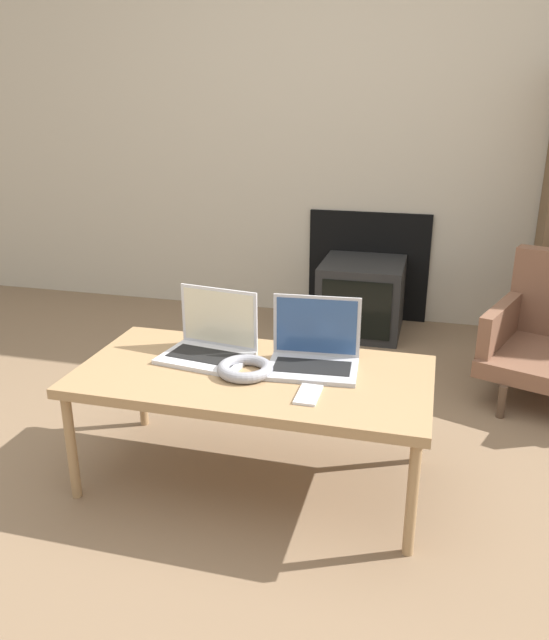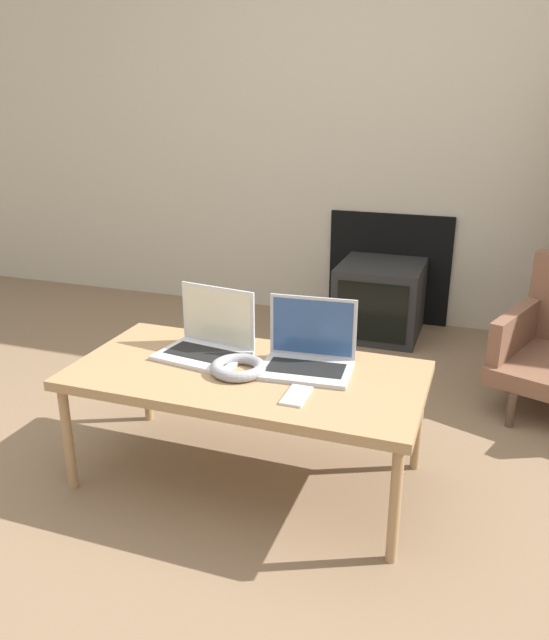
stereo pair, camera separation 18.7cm
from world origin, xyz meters
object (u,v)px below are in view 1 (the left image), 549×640
object	(u,v)px
laptop_right	(314,352)
laptop_left	(211,342)
headphones	(245,369)
phone	(308,395)
tv	(362,297)

from	to	relation	value
laptop_right	laptop_left	bearing A→B (deg)	175.47
laptop_left	headphones	bearing A→B (deg)	-28.09
laptop_right	phone	world-z (taller)	laptop_right
laptop_left	laptop_right	size ratio (longest dim) A/B	1.04
headphones	tv	distance (m)	1.75
phone	laptop_right	bearing A→B (deg)	97.44
laptop_left	tv	size ratio (longest dim) A/B	0.67
phone	tv	distance (m)	1.85
laptop_left	tv	distance (m)	1.66
laptop_left	headphones	xyz separation A→B (m)	(0.18, -0.13, -0.04)
headphones	tv	bearing A→B (deg)	83.29
headphones	phone	world-z (taller)	headphones
laptop_left	tv	world-z (taller)	laptop_left
laptop_left	tv	xyz separation A→B (m)	(0.38, 1.59, -0.28)
laptop_right	tv	world-z (taller)	laptop_right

